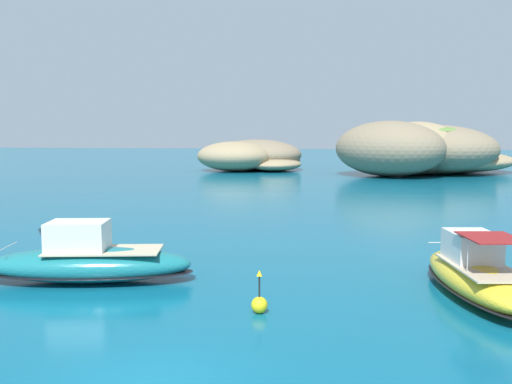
# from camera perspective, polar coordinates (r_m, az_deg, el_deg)

# --- Properties ---
(islet_large) EXTENTS (34.19, 37.05, 7.76)m
(islet_large) POSITION_cam_1_polar(r_m,az_deg,el_deg) (85.76, 17.15, 3.98)
(islet_large) COLOR #9E8966
(islet_large) RESTS_ON ground
(islet_small) EXTENTS (21.43, 23.20, 4.99)m
(islet_small) POSITION_cam_1_polar(r_m,az_deg,el_deg) (90.28, -0.18, 3.69)
(islet_small) COLOR #84755B
(islet_small) RESTS_ON ground
(motorboat_yellow) EXTENTS (3.62, 8.13, 2.46)m
(motorboat_yellow) POSITION_cam_1_polar(r_m,az_deg,el_deg) (22.22, 21.74, -7.96)
(motorboat_yellow) COLOR yellow
(motorboat_yellow) RESTS_ON ground
(motorboat_teal) EXTENTS (8.77, 4.17, 2.49)m
(motorboat_teal) POSITION_cam_1_polar(r_m,az_deg,el_deg) (23.47, -17.06, -6.93)
(motorboat_teal) COLOR #19727A
(motorboat_teal) RESTS_ON ground
(channel_buoy) EXTENTS (0.56, 0.56, 1.48)m
(channel_buoy) POSITION_cam_1_polar(r_m,az_deg,el_deg) (18.78, 0.35, -11.51)
(channel_buoy) COLOR yellow
(channel_buoy) RESTS_ON ground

